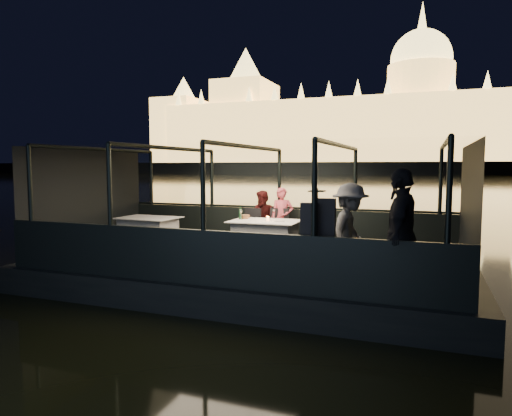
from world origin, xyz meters
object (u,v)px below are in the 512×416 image
at_px(dining_table_aft, 148,232).
at_px(passenger_stripe, 350,231).
at_px(dining_table_central, 265,238).
at_px(chair_port_left, 250,230).
at_px(person_woman_coral, 282,217).
at_px(coat_stand, 317,234).
at_px(wine_bottle, 240,212).
at_px(chair_port_right, 277,231).
at_px(passenger_dark, 401,241).
at_px(person_man_maroon, 263,216).

xyz_separation_m(dining_table_aft, passenger_stripe, (4.93, -1.54, 0.47)).
relative_size(dining_table_central, chair_port_left, 1.56).
xyz_separation_m(person_woman_coral, passenger_stripe, (1.95, -2.54, 0.10)).
bearing_deg(coat_stand, wine_bottle, 132.91).
bearing_deg(wine_bottle, chair_port_right, 46.24).
bearing_deg(passenger_stripe, dining_table_central, 58.99).
relative_size(chair_port_right, passenger_stripe, 0.57).
xyz_separation_m(chair_port_left, passenger_dark, (3.48, -3.03, 0.40)).
height_order(chair_port_left, chair_port_right, chair_port_right).
xyz_separation_m(chair_port_left, wine_bottle, (0.01, -0.61, 0.47)).
distance_m(dining_table_central, chair_port_right, 0.72).
relative_size(chair_port_left, chair_port_right, 0.98).
bearing_deg(chair_port_right, passenger_dark, -50.04).
bearing_deg(person_woman_coral, chair_port_left, -174.80).
distance_m(dining_table_central, person_man_maroon, 1.12).
height_order(dining_table_central, chair_port_left, chair_port_left).
xyz_separation_m(chair_port_left, passenger_stripe, (2.64, -2.25, 0.40)).
bearing_deg(wine_bottle, person_man_maroon, 77.27).
relative_size(chair_port_right, coat_stand, 0.59).
distance_m(person_man_maroon, passenger_dark, 4.67).
relative_size(person_man_maroon, passenger_dark, 0.71).
xyz_separation_m(dining_table_aft, person_woman_coral, (2.98, 1.00, 0.36)).
bearing_deg(passenger_dark, passenger_stripe, -126.70).
distance_m(chair_port_right, coat_stand, 3.52).
xyz_separation_m(passenger_stripe, passenger_dark, (0.84, -0.78, 0.00)).
bearing_deg(dining_table_aft, person_woman_coral, 18.47).
height_order(coat_stand, wine_bottle, coat_stand).
xyz_separation_m(dining_table_aft, chair_port_right, (2.93, 0.75, 0.06)).
height_order(dining_table_central, chair_port_right, chair_port_right).
bearing_deg(passenger_stripe, person_man_maroon, 50.17).
bearing_deg(person_woman_coral, passenger_stripe, -70.13).
distance_m(dining_table_central, passenger_dark, 3.74).
bearing_deg(coat_stand, passenger_dark, 0.68).
xyz_separation_m(coat_stand, person_man_maroon, (-2.05, 3.35, -0.15)).
relative_size(person_woman_coral, passenger_dark, 0.75).
bearing_deg(wine_bottle, dining_table_aft, -177.71).
distance_m(coat_stand, person_man_maroon, 3.93).
height_order(dining_table_central, coat_stand, coat_stand).
relative_size(coat_stand, passenger_stripe, 0.96).
xyz_separation_m(dining_table_central, passenger_stripe, (2.03, -1.57, 0.47)).
distance_m(dining_table_aft, coat_stand, 5.15).
xyz_separation_m(chair_port_right, passenger_stripe, (2.00, -2.29, 0.40)).
distance_m(dining_table_central, chair_port_left, 0.91).
relative_size(person_man_maroon, wine_bottle, 4.82).
height_order(dining_table_central, person_man_maroon, person_man_maroon).
bearing_deg(wine_bottle, chair_port_left, 90.74).
distance_m(chair_port_right, passenger_dark, 4.21).
bearing_deg(dining_table_central, chair_port_right, 87.62).
bearing_deg(dining_table_aft, chair_port_right, 14.35).
distance_m(passenger_stripe, passenger_dark, 1.15).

